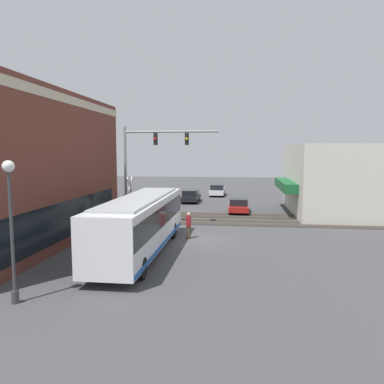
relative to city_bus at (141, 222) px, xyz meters
name	(u,v)px	position (x,y,z in m)	size (l,w,h in m)	color
ground_plane	(198,239)	(3.69, -2.80, -1.77)	(120.00, 120.00, 0.00)	#424244
shop_building	(334,179)	(15.65, -14.07, 1.38)	(12.76, 8.81, 6.32)	beige
city_bus	(141,222)	(0.00, 0.00, 0.00)	(12.10, 2.59, 3.21)	silver
traffic_signal_gantry	(150,155)	(7.89, 1.39, 3.69)	(0.42, 7.29, 7.59)	gray
crossing_signal	(130,196)	(7.41, 2.83, 0.52)	(1.41, 1.18, 3.81)	gray
streetlamp	(11,220)	(-7.46, 2.91, 1.43)	(0.44, 0.44, 5.39)	#38383A
rail_track_near	(206,222)	(9.69, -2.80, -1.75)	(2.60, 60.00, 0.15)	#332D28
rail_track_far	(209,215)	(12.89, -2.80, -1.75)	(2.60, 60.00, 0.15)	#332D28
parked_car_red	(239,206)	(14.94, -5.40, -1.14)	(4.20, 1.82, 1.36)	#B21E19
parked_car_black	(191,196)	(21.57, 0.00, -1.11)	(4.41, 1.82, 1.42)	black
parked_car_white	(217,190)	(28.27, -2.60, -1.09)	(4.68, 1.82, 1.48)	silver
pedestrian_near_bus	(189,225)	(3.80, -2.17, -0.88)	(0.34, 0.34, 1.75)	#473828
pedestrian_at_crossing	(137,215)	(7.78, 2.42, -0.95)	(0.34, 0.34, 1.62)	#473828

